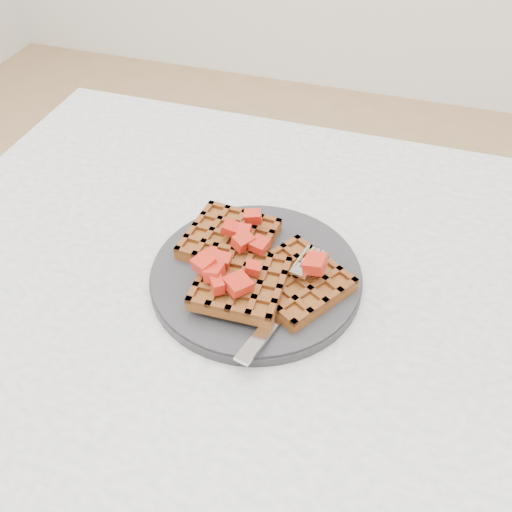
{
  "coord_description": "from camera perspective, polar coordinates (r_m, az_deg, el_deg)",
  "views": [
    {
      "loc": [
        -0.01,
        -0.41,
        1.24
      ],
      "look_at": [
        -0.15,
        0.04,
        0.79
      ],
      "focal_mm": 40.0,
      "sensor_mm": 36.0,
      "label": 1
    }
  ],
  "objects": [
    {
      "name": "strawberry_pile",
      "position": [
        0.64,
        0.0,
        0.91
      ],
      "size": [
        0.15,
        0.15,
        0.02
      ],
      "primitive_type": null,
      "color": "#940800",
      "rests_on": "waffles"
    },
    {
      "name": "waffles",
      "position": [
        0.66,
        -0.09,
        -1.03
      ],
      "size": [
        0.22,
        0.18,
        0.03
      ],
      "color": "brown",
      "rests_on": "plate"
    },
    {
      "name": "fork",
      "position": [
        0.62,
        3.06,
        -4.51
      ],
      "size": [
        0.06,
        0.18,
        0.02
      ],
      "primitive_type": null,
      "rotation": [
        0.0,
        0.0,
        -0.21
      ],
      "color": "silver",
      "rests_on": "plate"
    },
    {
      "name": "table",
      "position": [
        0.73,
        10.7,
        -13.3
      ],
      "size": [
        1.2,
        0.8,
        0.75
      ],
      "color": "silver",
      "rests_on": "ground"
    },
    {
      "name": "plate",
      "position": [
        0.67,
        0.0,
        -1.98
      ],
      "size": [
        0.25,
        0.25,
        0.02
      ],
      "primitive_type": "cylinder",
      "color": "#252527",
      "rests_on": "table"
    }
  ]
}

